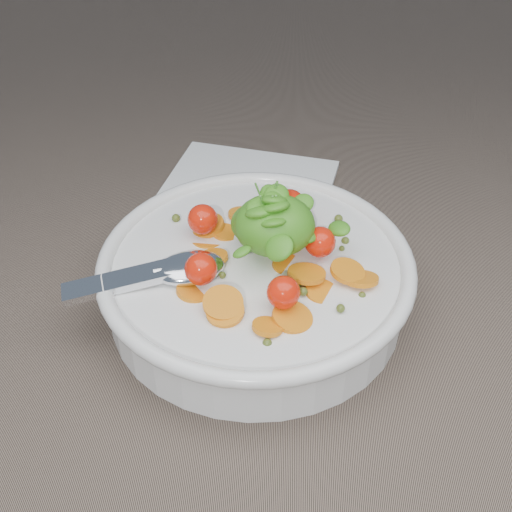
{
  "coord_description": "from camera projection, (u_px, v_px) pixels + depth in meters",
  "views": [
    {
      "loc": [
        0.03,
        -0.36,
        0.37
      ],
      "look_at": [
        0.01,
        0.03,
        0.05
      ],
      "focal_mm": 45.0,
      "sensor_mm": 36.0,
      "label": 1
    }
  ],
  "objects": [
    {
      "name": "ground",
      "position": [
        241.0,
        326.0,
        0.51
      ],
      "size": [
        6.0,
        6.0,
        0.0
      ],
      "primitive_type": "plane",
      "color": "#6F5D4F",
      "rests_on": "ground"
    },
    {
      "name": "bowl",
      "position": [
        256.0,
        277.0,
        0.51
      ],
      "size": [
        0.27,
        0.25,
        0.11
      ],
      "color": "white",
      "rests_on": "ground"
    },
    {
      "name": "napkin",
      "position": [
        247.0,
        189.0,
        0.66
      ],
      "size": [
        0.19,
        0.18,
        0.01
      ],
      "primitive_type": "cube",
      "rotation": [
        0.0,
        0.0,
        -0.21
      ],
      "color": "white",
      "rests_on": "ground"
    }
  ]
}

